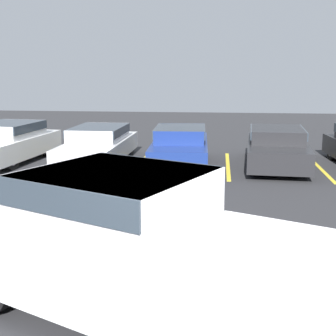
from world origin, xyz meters
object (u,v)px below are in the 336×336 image
(pickup_truck, at_px, (137,248))
(parked_sedan_b, at_px, (99,143))
(parked_sedan_a, at_px, (8,141))
(parked_sedan_c, at_px, (180,145))
(parked_sedan_d, at_px, (276,146))

(pickup_truck, distance_m, parked_sedan_b, 10.17)
(parked_sedan_a, bearing_deg, pickup_truck, 37.63)
(parked_sedan_c, bearing_deg, parked_sedan_d, 92.68)
(parked_sedan_c, bearing_deg, parked_sedan_b, -96.95)
(pickup_truck, distance_m, parked_sedan_d, 10.14)
(parked_sedan_b, distance_m, parked_sedan_c, 2.73)
(parked_sedan_a, height_order, parked_sedan_d, parked_sedan_a)
(parked_sedan_b, relative_size, parked_sedan_d, 1.02)
(pickup_truck, xyz_separation_m, parked_sedan_a, (-6.09, 9.59, -0.22))
(parked_sedan_c, bearing_deg, pickup_truck, -0.50)
(parked_sedan_d, bearing_deg, parked_sedan_c, -81.44)
(pickup_truck, relative_size, parked_sedan_d, 1.28)
(pickup_truck, relative_size, parked_sedan_a, 1.31)
(parked_sedan_a, height_order, parked_sedan_b, parked_sedan_a)
(parked_sedan_b, xyz_separation_m, parked_sedan_d, (5.78, 0.05, 0.01))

